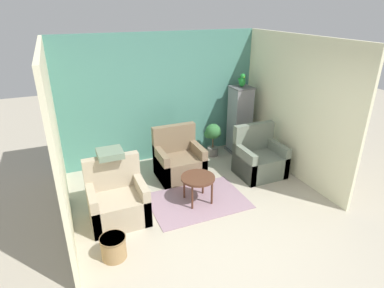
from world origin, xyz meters
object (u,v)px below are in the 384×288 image
(potted_plant, at_px, (213,135))
(birdcage, at_px, (240,121))
(wicker_basket, at_px, (114,247))
(armchair_middle, at_px, (179,162))
(parrot, at_px, (242,81))
(armchair_left, at_px, (118,202))
(coffee_table, at_px, (198,180))
(armchair_right, at_px, (259,160))

(potted_plant, bearing_deg, birdcage, -2.31)
(birdcage, height_order, wicker_basket, birdcage)
(armchair_middle, xyz_separation_m, birdcage, (1.68, 0.57, 0.44))
(parrot, relative_size, potted_plant, 0.39)
(parrot, xyz_separation_m, wicker_basket, (-3.29, -2.33, -1.48))
(armchair_middle, height_order, birdcage, birdcage)
(armchair_left, distance_m, wicker_basket, 0.88)
(coffee_table, height_order, birdcage, birdcage)
(birdcage, bearing_deg, armchair_left, -154.01)
(armchair_right, bearing_deg, parrot, 80.43)
(coffee_table, height_order, potted_plant, potted_plant)
(potted_plant, bearing_deg, armchair_left, -147.80)
(armchair_right, relative_size, birdcage, 0.65)
(coffee_table, relative_size, parrot, 1.99)
(birdcage, bearing_deg, armchair_middle, -161.38)
(birdcage, bearing_deg, coffee_table, -138.00)
(birdcage, relative_size, parrot, 5.22)
(coffee_table, height_order, armchair_right, armchair_right)
(armchair_left, height_order, armchair_middle, same)
(armchair_right, height_order, parrot, parrot)
(armchair_right, xyz_separation_m, parrot, (0.19, 1.11, 1.34))
(parrot, height_order, wicker_basket, parrot)
(armchair_left, xyz_separation_m, potted_plant, (2.41, 1.52, 0.17))
(coffee_table, distance_m, armchair_right, 1.58)
(coffee_table, xyz_separation_m, potted_plant, (1.06, 1.56, 0.06))
(birdcage, distance_m, potted_plant, 0.70)
(birdcage, xyz_separation_m, parrot, (0.00, 0.00, 0.90))
(potted_plant, relative_size, wicker_basket, 2.15)
(armchair_right, xyz_separation_m, wicker_basket, (-3.10, -1.22, -0.14))
(armchair_left, xyz_separation_m, birdcage, (3.06, 1.49, 0.44))
(armchair_right, relative_size, parrot, 3.40)
(armchair_right, height_order, armchair_middle, same)
(coffee_table, bearing_deg, potted_plant, 55.93)
(armchair_middle, bearing_deg, parrot, 18.69)
(armchair_middle, distance_m, birdcage, 1.83)
(coffee_table, bearing_deg, armchair_right, 15.63)
(armchair_right, distance_m, armchair_middle, 1.59)
(parrot, height_order, potted_plant, parrot)
(coffee_table, distance_m, potted_plant, 1.89)
(armchair_right, distance_m, birdcage, 1.21)
(birdcage, distance_m, wicker_basket, 4.07)
(coffee_table, relative_size, wicker_basket, 1.67)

